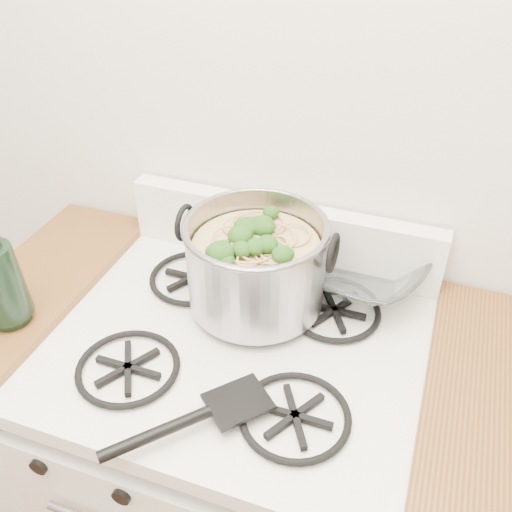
% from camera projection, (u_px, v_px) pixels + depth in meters
% --- Properties ---
extents(gas_range, '(0.76, 0.66, 0.92)m').
position_uv_depth(gas_range, '(240.00, 472.00, 1.46)').
color(gas_range, white).
rests_on(gas_range, ground).
extents(counter_left, '(0.25, 0.65, 0.92)m').
position_uv_depth(counter_left, '(71.00, 410.00, 1.59)').
color(counter_left, silver).
rests_on(counter_left, ground).
extents(stock_pot, '(0.33, 0.30, 0.21)m').
position_uv_depth(stock_pot, '(256.00, 265.00, 1.20)').
color(stock_pot, '#97979F').
rests_on(stock_pot, gas_range).
extents(spatula, '(0.42, 0.42, 0.02)m').
position_uv_depth(spatula, '(238.00, 399.00, 1.02)').
color(spatula, black).
rests_on(spatula, gas_range).
extents(glass_bowl, '(0.15, 0.15, 0.03)m').
position_uv_depth(glass_bowl, '(358.00, 273.00, 1.31)').
color(glass_bowl, white).
rests_on(glass_bowl, gas_range).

